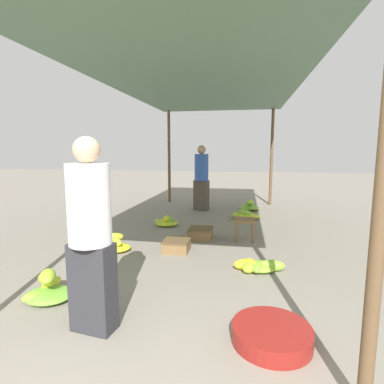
% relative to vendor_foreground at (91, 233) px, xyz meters
% --- Properties ---
extents(canopy_post_front_right, '(0.08, 0.08, 2.62)m').
position_rel_vendor_foreground_xyz_m(canopy_post_front_right, '(1.93, -0.49, 0.47)').
color(canopy_post_front_right, brown).
rests_on(canopy_post_front_right, ground).
extents(canopy_post_back_left, '(0.08, 0.08, 2.62)m').
position_rel_vendor_foreground_xyz_m(canopy_post_back_left, '(-0.95, 6.29, 0.47)').
color(canopy_post_back_left, brown).
rests_on(canopy_post_back_left, ground).
extents(canopy_post_back_right, '(0.08, 0.08, 2.62)m').
position_rel_vendor_foreground_xyz_m(canopy_post_back_right, '(1.93, 6.29, 0.47)').
color(canopy_post_back_right, brown).
rests_on(canopy_post_back_right, ground).
extents(canopy_tarp, '(3.28, 7.18, 0.04)m').
position_rel_vendor_foreground_xyz_m(canopy_tarp, '(0.49, 2.90, 1.80)').
color(canopy_tarp, '#567A60').
rests_on(canopy_tarp, canopy_post_front_left).
extents(vendor_foreground, '(0.39, 0.39, 1.61)m').
position_rel_vendor_foreground_xyz_m(vendor_foreground, '(0.00, 0.00, 0.00)').
color(vendor_foreground, '#2D2D33').
rests_on(vendor_foreground, ground).
extents(stool, '(0.34, 0.34, 0.37)m').
position_rel_vendor_foreground_xyz_m(stool, '(1.24, 2.78, -0.54)').
color(stool, brown).
rests_on(stool, ground).
extents(basin_black, '(0.63, 0.63, 0.14)m').
position_rel_vendor_foreground_xyz_m(basin_black, '(1.46, 0.08, -0.77)').
color(basin_black, maroon).
rests_on(basin_black, ground).
extents(banana_pile_left_0, '(0.48, 0.54, 0.31)m').
position_rel_vendor_foreground_xyz_m(banana_pile_left_0, '(-0.73, 0.41, -0.74)').
color(banana_pile_left_0, '#9EC330').
rests_on(banana_pile_left_0, ground).
extents(banana_pile_left_1, '(0.52, 0.43, 0.26)m').
position_rel_vendor_foreground_xyz_m(banana_pile_left_1, '(-0.70, 1.91, -0.74)').
color(banana_pile_left_1, yellow).
rests_on(banana_pile_left_1, ground).
extents(banana_pile_left_2, '(0.52, 0.38, 0.21)m').
position_rel_vendor_foreground_xyz_m(banana_pile_left_2, '(-0.32, 3.51, -0.77)').
color(banana_pile_left_2, yellow).
rests_on(banana_pile_left_2, ground).
extents(banana_pile_right_0, '(0.64, 0.59, 0.20)m').
position_rel_vendor_foreground_xyz_m(banana_pile_right_0, '(1.23, 4.48, -0.77)').
color(banana_pile_right_0, '#7AB536').
rests_on(banana_pile_right_0, ground).
extents(banana_pile_right_1, '(0.66, 0.43, 0.15)m').
position_rel_vendor_foreground_xyz_m(banana_pile_right_1, '(1.39, 1.51, -0.78)').
color(banana_pile_right_1, '#ADCA2D').
rests_on(banana_pile_right_1, ground).
extents(banana_pile_right_2, '(0.51, 0.55, 0.27)m').
position_rel_vendor_foreground_xyz_m(banana_pile_right_2, '(1.36, 5.44, -0.75)').
color(banana_pile_right_2, '#8ABB33').
rests_on(banana_pile_right_2, ground).
extents(crate_near, '(0.41, 0.41, 0.18)m').
position_rel_vendor_foreground_xyz_m(crate_near, '(0.50, 2.75, -0.75)').
color(crate_near, brown).
rests_on(crate_near, ground).
extents(crate_mid, '(0.39, 0.39, 0.17)m').
position_rel_vendor_foreground_xyz_m(crate_mid, '(0.24, 2.05, -0.75)').
color(crate_mid, brown).
rests_on(crate_mid, ground).
extents(shopper_walking_mid, '(0.43, 0.43, 1.63)m').
position_rel_vendor_foreground_xyz_m(shopper_walking_mid, '(0.15, 5.22, 0.01)').
color(shopper_walking_mid, '#4C4238').
rests_on(shopper_walking_mid, ground).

